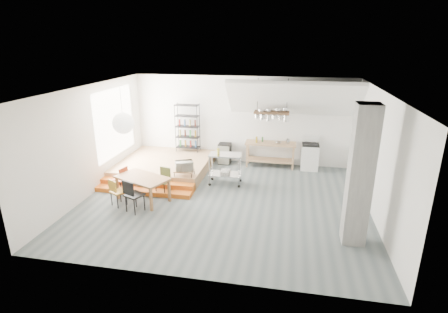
% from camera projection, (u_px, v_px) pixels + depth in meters
% --- Properties ---
extents(floor, '(8.00, 8.00, 0.00)m').
position_uv_depth(floor, '(224.00, 201.00, 10.07)').
color(floor, '#505A5C').
rests_on(floor, ground).
extents(wall_back, '(8.00, 0.04, 3.20)m').
position_uv_depth(wall_back, '(242.00, 120.00, 12.82)').
color(wall_back, silver).
rests_on(wall_back, ground).
extents(wall_left, '(0.04, 7.00, 3.20)m').
position_uv_depth(wall_left, '(91.00, 140.00, 10.28)').
color(wall_left, silver).
rests_on(wall_left, ground).
extents(wall_right, '(0.04, 7.00, 3.20)m').
position_uv_depth(wall_right, '(379.00, 157.00, 8.84)').
color(wall_right, silver).
rests_on(wall_right, ground).
extents(ceiling, '(8.00, 7.00, 0.02)m').
position_uv_depth(ceiling, '(224.00, 89.00, 9.05)').
color(ceiling, white).
rests_on(ceiling, wall_back).
extents(slope_ceiling, '(4.40, 1.44, 1.32)m').
position_uv_depth(slope_ceiling, '(293.00, 99.00, 11.63)').
color(slope_ceiling, white).
rests_on(slope_ceiling, wall_back).
extents(window_pane, '(0.02, 2.50, 2.20)m').
position_uv_depth(window_pane, '(115.00, 122.00, 11.60)').
color(window_pane, white).
rests_on(window_pane, wall_left).
extents(platform, '(3.00, 3.00, 0.40)m').
position_uv_depth(platform, '(165.00, 165.00, 12.31)').
color(platform, '#A57C52').
rests_on(platform, ground).
extents(step_lower, '(3.00, 0.35, 0.13)m').
position_uv_depth(step_lower, '(143.00, 191.00, 10.54)').
color(step_lower, '#C45B17').
rests_on(step_lower, ground).
extents(step_upper, '(3.00, 0.35, 0.27)m').
position_uv_depth(step_upper, '(148.00, 185.00, 10.85)').
color(step_upper, '#C45B17').
rests_on(step_upper, ground).
extents(concrete_column, '(0.50, 0.50, 3.20)m').
position_uv_depth(concrete_column, '(360.00, 176.00, 7.57)').
color(concrete_column, slate).
rests_on(concrete_column, ground).
extents(kitchen_counter, '(1.80, 0.60, 0.91)m').
position_uv_depth(kitchen_counter, '(270.00, 150.00, 12.60)').
color(kitchen_counter, '#A57C52').
rests_on(kitchen_counter, ground).
extents(stove, '(0.60, 0.60, 1.18)m').
position_uv_depth(stove, '(310.00, 156.00, 12.40)').
color(stove, white).
rests_on(stove, ground).
extents(pot_rack, '(1.20, 0.50, 1.43)m').
position_uv_depth(pot_rack, '(272.00, 115.00, 11.96)').
color(pot_rack, '#442C1B').
rests_on(pot_rack, ceiling).
extents(wire_shelving, '(0.88, 0.38, 1.80)m').
position_uv_depth(wire_shelving, '(188.00, 127.00, 12.98)').
color(wire_shelving, black).
rests_on(wire_shelving, platform).
extents(microwave_shelf, '(0.60, 0.40, 0.16)m').
position_uv_depth(microwave_shelf, '(184.00, 171.00, 10.84)').
color(microwave_shelf, '#A57C52').
rests_on(microwave_shelf, platform).
extents(paper_lantern, '(0.60, 0.60, 0.60)m').
position_uv_depth(paper_lantern, '(123.00, 123.00, 9.75)').
color(paper_lantern, white).
rests_on(paper_lantern, ceiling).
extents(dining_table, '(1.72, 1.37, 0.71)m').
position_uv_depth(dining_table, '(142.00, 180.00, 9.93)').
color(dining_table, '#996437').
rests_on(dining_table, ground).
extents(chair_mustard, '(0.50, 0.50, 0.80)m').
position_uv_depth(chair_mustard, '(116.00, 190.00, 9.62)').
color(chair_mustard, '#C58A21').
rests_on(chair_mustard, ground).
extents(chair_black, '(0.56, 0.56, 0.93)m').
position_uv_depth(chair_black, '(132.00, 193.00, 9.24)').
color(chair_black, black).
rests_on(chair_black, ground).
extents(chair_olive, '(0.45, 0.45, 0.81)m').
position_uv_depth(chair_olive, '(164.00, 179.00, 10.41)').
color(chair_olive, '#535D2C').
rests_on(chair_olive, ground).
extents(chair_red, '(0.46, 0.46, 0.82)m').
position_uv_depth(chair_red, '(121.00, 177.00, 10.47)').
color(chair_red, '#B23C19').
rests_on(chair_red, ground).
extents(rolling_cart, '(1.05, 0.62, 1.01)m').
position_uv_depth(rolling_cart, '(225.00, 165.00, 11.06)').
color(rolling_cart, silver).
rests_on(rolling_cart, ground).
extents(mini_fridge, '(0.45, 0.45, 0.76)m').
position_uv_depth(mini_fridge, '(225.00, 153.00, 13.03)').
color(mini_fridge, black).
rests_on(mini_fridge, ground).
extents(microwave, '(0.64, 0.55, 0.30)m').
position_uv_depth(microwave, '(184.00, 166.00, 10.79)').
color(microwave, beige).
rests_on(microwave, microwave_shelf).
extents(bowl, '(0.27, 0.27, 0.05)m').
position_uv_depth(bowl, '(278.00, 143.00, 12.41)').
color(bowl, silver).
rests_on(bowl, kitchen_counter).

